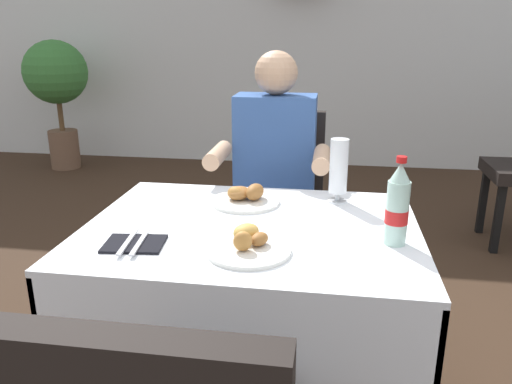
{
  "coord_description": "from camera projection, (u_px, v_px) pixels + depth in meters",
  "views": [
    {
      "loc": [
        0.1,
        -1.32,
        1.34
      ],
      "look_at": [
        -0.14,
        0.25,
        0.83
      ],
      "focal_mm": 35.14,
      "sensor_mm": 36.0,
      "label": 1
    }
  ],
  "objects": [
    {
      "name": "back_wall",
      "position": [
        327.0,
        11.0,
        4.87
      ],
      "size": [
        11.0,
        0.12,
        3.05
      ],
      "primitive_type": "cube",
      "color": "silver",
      "rests_on": "ground"
    },
    {
      "name": "main_dining_table",
      "position": [
        251.0,
        276.0,
        1.65
      ],
      "size": [
        1.06,
        0.81,
        0.75
      ],
      "color": "white",
      "rests_on": "ground"
    },
    {
      "name": "chair_far_diner_seat",
      "position": [
        278.0,
        202.0,
        2.41
      ],
      "size": [
        0.44,
        0.5,
        0.97
      ],
      "color": "black",
      "rests_on": "ground"
    },
    {
      "name": "seated_diner_far",
      "position": [
        274.0,
        177.0,
        2.26
      ],
      "size": [
        0.5,
        0.46,
        1.26
      ],
      "color": "#282D42",
      "rests_on": "ground"
    },
    {
      "name": "plate_near_camera",
      "position": [
        248.0,
        244.0,
        1.41
      ],
      "size": [
        0.24,
        0.24,
        0.07
      ],
      "color": "white",
      "rests_on": "main_dining_table"
    },
    {
      "name": "plate_far_diner",
      "position": [
        245.0,
        197.0,
        1.8
      ],
      "size": [
        0.25,
        0.25,
        0.07
      ],
      "color": "white",
      "rests_on": "main_dining_table"
    },
    {
      "name": "beer_glass_left",
      "position": [
        338.0,
        171.0,
        1.79
      ],
      "size": [
        0.07,
        0.07,
        0.23
      ],
      "color": "white",
      "rests_on": "main_dining_table"
    },
    {
      "name": "cola_bottle_primary",
      "position": [
        397.0,
        206.0,
        1.43
      ],
      "size": [
        0.07,
        0.07,
        0.26
      ],
      "color": "silver",
      "rests_on": "main_dining_table"
    },
    {
      "name": "napkin_cutlery_set",
      "position": [
        134.0,
        243.0,
        1.45
      ],
      "size": [
        0.18,
        0.19,
        0.01
      ],
      "color": "black",
      "rests_on": "main_dining_table"
    },
    {
      "name": "potted_plant_corner",
      "position": [
        57.0,
        82.0,
        4.89
      ],
      "size": [
        0.61,
        0.61,
        1.26
      ],
      "color": "brown",
      "rests_on": "ground"
    }
  ]
}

